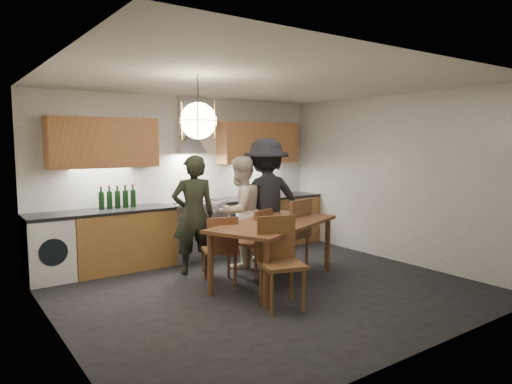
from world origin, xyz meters
TOP-DOWN VIEW (x-y plane):
  - ground at (0.00, 0.00)m, footprint 5.00×5.00m
  - room_shell at (0.00, 0.00)m, footprint 5.02×4.52m
  - counter_run at (0.02, 1.95)m, footprint 5.00×0.62m
  - range_stove at (0.00, 1.94)m, footprint 0.90×0.60m
  - wall_fixtures at (0.00, 2.07)m, footprint 4.30×0.54m
  - pendant_lamp at (-1.00, -0.10)m, footprint 0.43×0.43m
  - dining_table at (0.24, 0.14)m, footprint 2.15×1.63m
  - chair_back_left at (-0.38, 0.47)m, footprint 0.51×0.51m
  - chair_back_mid at (0.26, 0.55)m, footprint 0.54×0.54m
  - chair_back_right at (0.82, 0.42)m, footprint 0.57×0.57m
  - chair_front at (-0.23, -0.57)m, footprint 0.58×0.58m
  - person_left at (-0.43, 1.13)m, footprint 0.70×0.55m
  - person_mid at (0.32, 1.07)m, footprint 0.93×0.79m
  - person_right at (0.76, 1.02)m, footprint 1.37×0.97m
  - mixing_bowl at (1.14, 1.88)m, footprint 0.36×0.36m
  - stock_pot at (1.61, 1.95)m, footprint 0.28×0.28m
  - wine_bottles at (-1.21, 2.03)m, footprint 0.55×0.08m

SIDE VIEW (x-z plane):
  - ground at x=0.00m, z-range 0.00..0.00m
  - range_stove at x=0.00m, z-range -0.02..0.90m
  - counter_run at x=0.02m, z-range 0.00..0.90m
  - chair_back_left at x=-0.38m, z-range 0.07..0.97m
  - chair_back_mid at x=0.26m, z-range 0.07..1.00m
  - chair_front at x=-0.23m, z-range 0.07..1.10m
  - chair_back_right at x=0.82m, z-range 0.08..1.13m
  - dining_table at x=0.24m, z-range 0.31..1.12m
  - person_mid at x=0.32m, z-range 0.00..1.66m
  - person_left at x=-0.43m, z-range 0.00..1.69m
  - mixing_bowl at x=1.14m, z-range 0.90..0.98m
  - person_right at x=0.76m, z-range 0.00..1.93m
  - stock_pot at x=1.61m, z-range 0.90..1.06m
  - wine_bottles at x=-1.21m, z-range 0.90..1.23m
  - room_shell at x=0.00m, z-range 0.40..3.01m
  - wall_fixtures at x=0.00m, z-range 1.32..2.42m
  - pendant_lamp at x=-1.00m, z-range 1.75..2.45m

